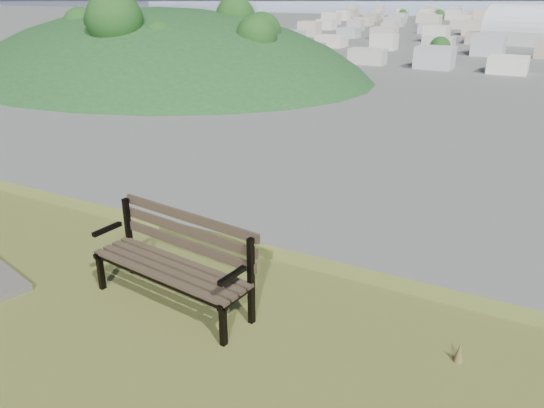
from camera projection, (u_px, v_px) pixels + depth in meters
The scene contains 3 objects.
park_bench at pixel (176, 256), 4.87m from camera, with size 1.68×0.71×0.85m.
green_wooded_hill at pixel (161, 74), 178.08m from camera, with size 166.83×133.46×83.41m.
city_trees at pixel (505, 32), 282.18m from camera, with size 406.52×387.20×9.98m.
Camera 1 is at (2.70, -0.53, 27.79)m, focal length 35.00 mm.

